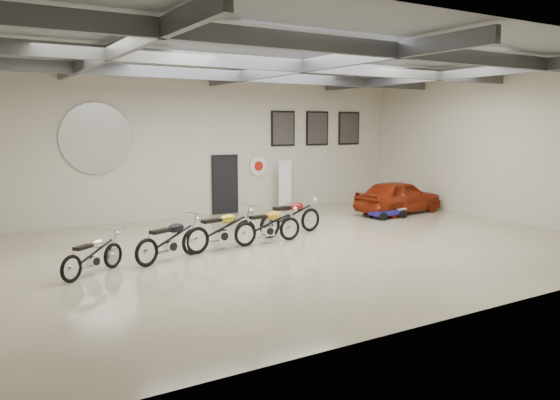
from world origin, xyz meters
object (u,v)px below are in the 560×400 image
motorcycle_silver (93,254)px  go_kart (390,210)px  vintage_car (399,197)px  banner_stand (285,186)px  motorcycle_gold (222,229)px  motorcycle_yellow (268,224)px  motorcycle_red (291,215)px  motorcycle_black (170,239)px

motorcycle_silver → go_kart: 10.83m
vintage_car → banner_stand: bearing=41.5°
vintage_car → motorcycle_gold: bearing=96.9°
motorcycle_gold → vintage_car: (8.09, 2.04, 0.06)m
banner_stand → go_kart: size_ratio=1.18×
banner_stand → motorcycle_gold: banner_stand is taller
motorcycle_yellow → go_kart: bearing=11.8°
banner_stand → motorcycle_silver: bearing=-139.3°
motorcycle_red → banner_stand: bearing=53.2°
motorcycle_silver → go_kart: (10.60, 2.22, -0.18)m
motorcycle_black → motorcycle_yellow: motorcycle_black is taller
motorcycle_silver → motorcycle_gold: 3.52m
motorcycle_black → motorcycle_yellow: size_ratio=1.00×
motorcycle_red → vintage_car: bearing=5.8°
motorcycle_silver → motorcycle_black: 1.91m
motorcycle_gold → motorcycle_yellow: size_ratio=1.06×
motorcycle_yellow → go_kart: size_ratio=1.27×
banner_stand → motorcycle_yellow: banner_stand is taller
motorcycle_gold → vintage_car: 8.35m
motorcycle_yellow → go_kart: motorcycle_yellow is taller
motorcycle_red → go_kart: 4.63m
motorcycle_gold → motorcycle_yellow: 1.42m
motorcycle_yellow → vintage_car: vintage_car is taller
motorcycle_black → motorcycle_gold: bearing=-7.6°
motorcycle_red → vintage_car: 5.65m
banner_stand → motorcycle_silver: (-8.33, -5.60, -0.48)m
motorcycle_silver → motorcycle_yellow: size_ratio=0.88×
banner_stand → motorcycle_yellow: bearing=-119.3°
motorcycle_gold → motorcycle_red: (2.60, 0.76, 0.02)m
banner_stand → motorcycle_black: (-6.46, -5.25, -0.41)m
motorcycle_black → go_kart: motorcycle_black is taller
banner_stand → go_kart: bearing=-49.5°
motorcycle_silver → vintage_car: 11.86m
go_kart → motorcycle_red: bearing=-171.6°
go_kart → motorcycle_gold: bearing=-168.8°
go_kart → motorcycle_yellow: bearing=-166.6°
motorcycle_gold → motorcycle_red: 2.70m
motorcycle_red → motorcycle_gold: bearing=-171.1°
motorcycle_yellow → motorcycle_red: size_ratio=0.92×
go_kart → motorcycle_black: bearing=-168.2°
motorcycle_gold → motorcycle_red: motorcycle_red is taller
motorcycle_black → vintage_car: vintage_car is taller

